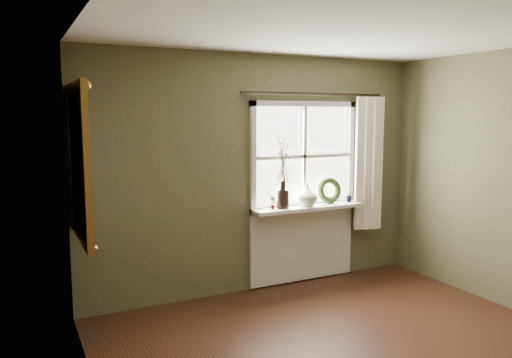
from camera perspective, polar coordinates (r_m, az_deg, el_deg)
The scene contains 14 objects.
ceiling at distance 3.65m, azimuth 17.41°, elevation 17.30°, with size 4.50×4.50×0.00m, color silver.
wall_back at distance 5.54m, azimuth 0.20°, elevation 0.62°, with size 4.00×0.10×2.60m, color brown.
wall_left at distance 2.73m, azimuth -17.04°, elevation -6.76°, with size 0.10×4.50×2.60m, color brown.
window_frame at distance 5.72m, azimuth 5.46°, elevation 2.62°, with size 1.36×0.06×1.24m.
window_sill at distance 5.71m, azimuth 5.97°, elevation -3.27°, with size 1.36×0.26×0.04m, color silver.
window_apron at distance 5.90m, azimuth 5.33°, elevation -7.30°, with size 1.36×0.04×0.88m, color silver.
dark_jug at distance 5.52m, azimuth 3.07°, elevation -2.29°, with size 0.14×0.14×0.21m, color black.
cream_vase at distance 5.67m, azimuth 5.82°, elevation -1.83°, with size 0.24×0.24×0.25m, color beige.
wreath at distance 5.89m, azimuth 8.36°, elevation -1.62°, with size 0.31×0.31×0.08m, color #2C3F1C.
potted_plant_left at distance 5.46m, azimuth 1.90°, elevation -2.69°, with size 0.08×0.05×0.15m, color #2C3F1C.
potted_plant_right at distance 6.02m, azimuth 10.65°, elevation -1.82°, with size 0.09×0.07×0.16m, color #2C3F1C.
curtain at distance 6.14m, azimuth 12.61°, elevation 1.72°, with size 0.36×0.12×1.59m, color white.
curtain_rod at distance 5.71m, azimuth 6.73°, elevation 9.62°, with size 0.03×0.03×1.84m, color black.
gilt_mirror at distance 4.36m, azimuth -19.73°, elevation 1.80°, with size 0.10×1.10×1.31m.
Camera 1 is at (-2.46, -2.62, 1.95)m, focal length 35.00 mm.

